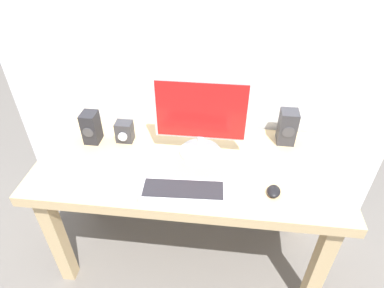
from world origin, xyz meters
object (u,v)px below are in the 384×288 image
at_px(speaker_right, 287,127).
at_px(speaker_left, 91,127).
at_px(desk, 189,177).
at_px(keyboard_primary, 184,191).
at_px(monitor, 201,117).
at_px(mouse, 274,191).
at_px(audio_controller, 125,132).

bearing_deg(speaker_right, speaker_left, -173.86).
bearing_deg(desk, keyboard_primary, -89.13).
xyz_separation_m(monitor, mouse, (0.37, -0.27, -0.21)).
bearing_deg(speaker_right, monitor, -162.32).
xyz_separation_m(mouse, audio_controller, (-0.81, 0.33, 0.04)).
height_order(mouse, speaker_right, speaker_right).
bearing_deg(speaker_right, audio_controller, -174.09).
bearing_deg(speaker_right, mouse, -102.73).
height_order(monitor, speaker_right, monitor).
distance_m(desk, monitor, 0.35).
height_order(desk, speaker_left, speaker_left).
xyz_separation_m(speaker_right, speaker_left, (-1.08, -0.12, -0.01)).
bearing_deg(speaker_left, audio_controller, 7.28).
bearing_deg(desk, mouse, -23.24).
bearing_deg(keyboard_primary, speaker_right, 42.48).
height_order(desk, keyboard_primary, keyboard_primary).
relative_size(desk, monitor, 3.36).
bearing_deg(audio_controller, speaker_right, 5.91).
height_order(speaker_right, speaker_left, speaker_right).
xyz_separation_m(mouse, speaker_left, (-0.99, 0.31, 0.08)).
relative_size(mouse, speaker_right, 0.42).
height_order(speaker_right, audio_controller, speaker_right).
xyz_separation_m(speaker_left, audio_controller, (0.18, 0.02, -0.03)).
xyz_separation_m(keyboard_primary, audio_controller, (-0.39, 0.38, 0.04)).
distance_m(mouse, speaker_right, 0.44).
height_order(monitor, keyboard_primary, monitor).
bearing_deg(mouse, audio_controller, 169.39).
distance_m(monitor, keyboard_primary, 0.39).
distance_m(keyboard_primary, speaker_left, 0.67).
bearing_deg(keyboard_primary, audio_controller, 135.81).
height_order(monitor, audio_controller, monitor).
bearing_deg(speaker_left, keyboard_primary, -31.95).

